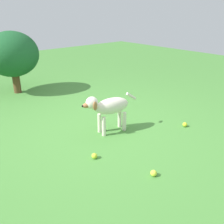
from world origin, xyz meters
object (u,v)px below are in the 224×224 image
object	(u,v)px
tennis_ball_3	(154,173)
tennis_ball_0	(95,102)
tennis_ball_2	(185,125)
tennis_ball_1	(94,156)
dog	(109,107)

from	to	relation	value
tennis_ball_3	tennis_ball_0	bearing A→B (deg)	-111.27
tennis_ball_2	tennis_ball_3	xyz separation A→B (m)	(1.21, 0.45, 0.00)
tennis_ball_1	tennis_ball_3	xyz separation A→B (m)	(-0.26, 0.64, 0.00)
tennis_ball_2	tennis_ball_3	world-z (taller)	same
tennis_ball_2	tennis_ball_0	bearing A→B (deg)	-74.90
tennis_ball_0	tennis_ball_2	distance (m)	1.62
dog	tennis_ball_2	world-z (taller)	dog
tennis_ball_0	tennis_ball_3	bearing A→B (deg)	68.73
tennis_ball_3	tennis_ball_1	bearing A→B (deg)	-68.00
tennis_ball_2	tennis_ball_1	bearing A→B (deg)	-7.59
dog	tennis_ball_0	bearing A→B (deg)	-106.11
tennis_ball_1	tennis_ball_2	bearing A→B (deg)	172.41
dog	tennis_ball_2	xyz separation A→B (m)	(-0.92, 0.59, -0.33)
tennis_ball_1	tennis_ball_3	size ratio (longest dim) A/B	1.00
tennis_ball_1	tennis_ball_2	world-z (taller)	same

